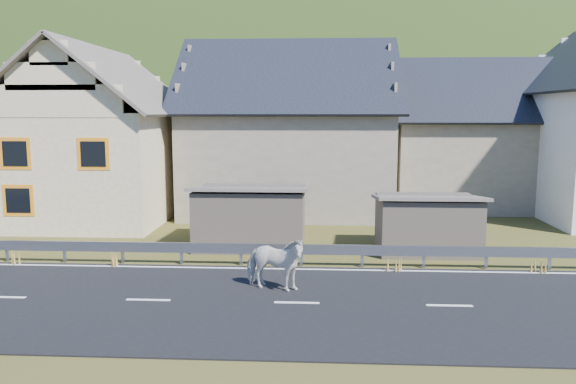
{
  "coord_description": "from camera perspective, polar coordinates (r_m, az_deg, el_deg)",
  "views": [
    {
      "loc": [
        0.57,
        -14.29,
        5.06
      ],
      "look_at": [
        -0.41,
        3.12,
        2.56
      ],
      "focal_mm": 35.0,
      "sensor_mm": 36.0,
      "label": 1
    }
  ],
  "objects": [
    {
      "name": "ground",
      "position": [
        15.17,
        0.89,
        -11.33
      ],
      "size": [
        160.0,
        160.0,
        0.0
      ],
      "primitive_type": "plane",
      "color": "#393D15",
      "rests_on": "ground"
    },
    {
      "name": "road",
      "position": [
        15.16,
        0.89,
        -11.26
      ],
      "size": [
        60.0,
        7.0,
        0.04
      ],
      "primitive_type": "cube",
      "color": "black",
      "rests_on": "ground"
    },
    {
      "name": "lane_markings",
      "position": [
        15.15,
        0.89,
        -11.17
      ],
      "size": [
        60.0,
        6.6,
        0.01
      ],
      "primitive_type": "cube",
      "color": "silver",
      "rests_on": "road"
    },
    {
      "name": "guardrail",
      "position": [
        18.53,
        1.35,
        -5.89
      ],
      "size": [
        28.1,
        0.09,
        0.75
      ],
      "color": "#93969B",
      "rests_on": "ground"
    },
    {
      "name": "shed_left",
      "position": [
        21.32,
        -3.78,
        -2.56
      ],
      "size": [
        4.3,
        3.3,
        2.4
      ],
      "primitive_type": "cube",
      "color": "brown",
      "rests_on": "ground"
    },
    {
      "name": "shed_right",
      "position": [
        21.06,
        13.92,
        -3.2
      ],
      "size": [
        3.8,
        2.9,
        2.2
      ],
      "primitive_type": "cube",
      "color": "brown",
      "rests_on": "ground"
    },
    {
      "name": "house_cream",
      "position": [
        28.34,
        -18.83,
        6.31
      ],
      "size": [
        7.8,
        9.8,
        8.3
      ],
      "color": "beige",
      "rests_on": "ground"
    },
    {
      "name": "house_stone_a",
      "position": [
        29.33,
        0.14,
        7.33
      ],
      "size": [
        10.8,
        9.8,
        8.9
      ],
      "color": "gray",
      "rests_on": "ground"
    },
    {
      "name": "house_stone_b",
      "position": [
        32.41,
        18.39,
        6.29
      ],
      "size": [
        9.8,
        8.8,
        8.1
      ],
      "color": "gray",
      "rests_on": "ground"
    },
    {
      "name": "mountain",
      "position": [
        195.95,
        4.47,
        0.79
      ],
      "size": [
        440.0,
        280.0,
        260.0
      ],
      "primitive_type": "ellipsoid",
      "color": "#1C360D",
      "rests_on": "ground"
    },
    {
      "name": "conifer_patch",
      "position": [
        136.15,
        -21.11,
        8.02
      ],
      "size": [
        76.0,
        50.0,
        28.0
      ],
      "primitive_type": "ellipsoid",
      "color": "black",
      "rests_on": "ground"
    },
    {
      "name": "horse",
      "position": [
        15.96,
        -1.41,
        -7.23
      ],
      "size": [
        1.36,
        2.03,
        1.57
      ],
      "primitive_type": "imported",
      "rotation": [
        0.0,
        0.0,
        1.27
      ],
      "color": "silver",
      "rests_on": "road"
    }
  ]
}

